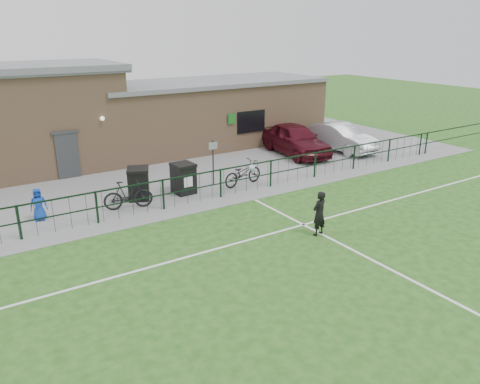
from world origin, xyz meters
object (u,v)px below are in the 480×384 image
wheelie_bin_right (183,179)px  sign_post (213,163)px  bicycle_d (128,195)px  bicycle_e (243,173)px  car_silver (340,137)px  wheelie_bin_left (139,185)px  car_maroon (295,139)px  spectator_child (38,204)px

wheelie_bin_right → sign_post: (1.55, 0.23, 0.41)m
bicycle_d → bicycle_e: bearing=-75.1°
car_silver → wheelie_bin_right: bearing=-172.6°
wheelie_bin_right → bicycle_e: bearing=-12.9°
wheelie_bin_left → car_silver: (12.45, 1.53, 0.15)m
wheelie_bin_left → sign_post: (3.38, -0.07, 0.40)m
wheelie_bin_right → car_maroon: (7.93, 2.47, 0.24)m
spectator_child → bicycle_e: bearing=3.0°
car_maroon → bicycle_e: bearing=-143.9°
car_maroon → car_silver: size_ratio=1.08×
wheelie_bin_left → car_maroon: (9.76, 2.17, 0.24)m
car_maroon → spectator_child: 13.76m
wheelie_bin_right → car_silver: 10.78m
wheelie_bin_left → wheelie_bin_right: 1.85m
wheelie_bin_right → spectator_child: spectator_child is taller
bicycle_e → sign_post: bearing=49.3°
bicycle_e → wheelie_bin_left: bearing=71.6°
wheelie_bin_left → bicycle_e: 4.53m
wheelie_bin_left → spectator_child: 3.80m
wheelie_bin_left → wheelie_bin_right: (1.83, -0.30, -0.01)m
wheelie_bin_right → bicycle_e: size_ratio=0.58×
car_silver → spectator_child: car_silver is taller
wheelie_bin_left → sign_post: bearing=22.0°
sign_post → car_maroon: sign_post is taller
car_maroon → spectator_child: (-13.56, -2.35, -0.24)m
sign_post → car_maroon: (6.38, 2.24, -0.16)m
wheelie_bin_left → car_silver: size_ratio=0.26×
wheelie_bin_right → sign_post: size_ratio=0.59×
car_maroon → car_silver: car_maroon is taller
sign_post → bicycle_d: bearing=-169.7°
sign_post → spectator_child: size_ratio=1.69×
wheelie_bin_right → car_silver: car_silver is taller
car_maroon → car_silver: bearing=-6.2°
wheelie_bin_left → car_silver: 12.54m
car_silver → bicycle_d: size_ratio=2.48×
bicycle_e → spectator_child: 8.29m
wheelie_bin_right → spectator_child: (-5.62, 0.12, 0.00)m
wheelie_bin_left → spectator_child: wheelie_bin_left is taller
sign_post → bicycle_e: (1.09, -0.68, -0.47)m
wheelie_bin_left → bicycle_d: size_ratio=0.66×
sign_post → car_silver: (9.07, 1.60, -0.25)m
sign_post → bicycle_d: 4.21m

